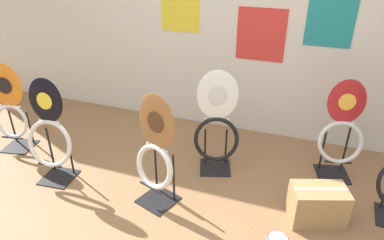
{
  "coord_description": "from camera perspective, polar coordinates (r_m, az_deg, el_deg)",
  "views": [
    {
      "loc": [
        0.81,
        -1.33,
        1.91
      ],
      "look_at": [
        -0.07,
        1.08,
        0.55
      ],
      "focal_mm": 32.0,
      "sensor_mm": 36.0,
      "label": 1
    }
  ],
  "objects": [
    {
      "name": "wall_back",
      "position": [
        3.56,
        6.96,
        17.85
      ],
      "size": [
        8.0,
        0.07,
        2.6
      ],
      "color": "silver",
      "rests_on": "ground_plane"
    },
    {
      "name": "toilet_seat_display_orange_sun",
      "position": [
        3.8,
        -28.08,
        1.65
      ],
      "size": [
        0.37,
        0.33,
        0.9
      ],
      "color": "black",
      "rests_on": "ground_plane"
    },
    {
      "name": "toilet_seat_display_crimson_swirl",
      "position": [
        3.21,
        23.58,
        -2.3
      ],
      "size": [
        0.41,
        0.34,
        0.91
      ],
      "color": "black",
      "rests_on": "ground_plane"
    },
    {
      "name": "toilet_seat_display_white_plain",
      "position": [
        3.04,
        4.12,
        -1.09
      ],
      "size": [
        0.43,
        0.35,
        0.94
      ],
      "color": "black",
      "rests_on": "ground_plane"
    },
    {
      "name": "toilet_seat_display_woodgrain",
      "position": [
        2.65,
        -6.1,
        -5.95
      ],
      "size": [
        0.39,
        0.35,
        0.94
      ],
      "color": "black",
      "rests_on": "ground_plane"
    },
    {
      "name": "toilet_seat_display_jazz_black",
      "position": [
        3.13,
        -22.67,
        -2.17
      ],
      "size": [
        0.43,
        0.31,
        0.94
      ],
      "color": "black",
      "rests_on": "ground_plane"
    },
    {
      "name": "storage_box",
      "position": [
        2.81,
        20.19,
        -13.09
      ],
      "size": [
        0.46,
        0.36,
        0.3
      ],
      "color": "#A37F51",
      "rests_on": "ground_plane"
    }
  ]
}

